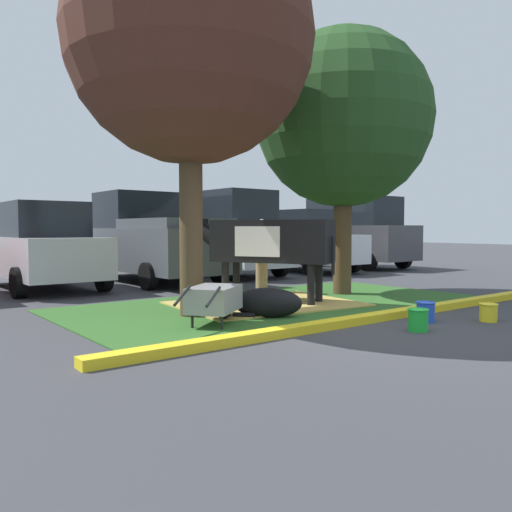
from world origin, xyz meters
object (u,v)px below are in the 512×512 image
Objects in this scene: bucket_yellow at (488,312)px; suv_black at (224,233)px; person_handler at (262,254)px; suv_dark_grey at (353,232)px; wheelbarrow at (215,299)px; sedan_silver at (42,247)px; pickup_truck_black at (150,240)px; shade_tree_left at (190,40)px; cow_holstein at (266,242)px; shade_tree_right at (344,120)px; hatchback_white at (301,242)px; calf_lying at (265,303)px; bucket_blue at (426,311)px; bucket_green at (418,319)px.

bucket_yellow is 9.25m from suv_black.
suv_dark_grey reaches higher than person_handler.
wheelbarrow is 0.33× the size of sedan_silver.
pickup_truck_black reaches higher than person_handler.
shade_tree_left is 6.25m from bucket_yellow.
person_handler reaches higher than wheelbarrow.
shade_tree_left is at bearing -82.21° from sedan_silver.
pickup_truck_black reaches higher than cow_holstein.
bucket_yellow is 0.06× the size of suv_dark_grey.
hatchback_white is (3.45, 5.03, -2.73)m from shade_tree_right.
sedan_silver is at bearing -177.63° from pickup_truck_black.
person_handler is 5.73× the size of bucket_yellow.
shade_tree_left is at bearing -110.23° from pickup_truck_black.
pickup_truck_black is 1.17× the size of suv_dark_grey.
pickup_truck_black reaches higher than calf_lying.
cow_holstein is 2.51× the size of calf_lying.
wheelbarrow is at bearing 147.81° from bucket_blue.
sedan_silver is (-3.30, 8.10, 0.82)m from bucket_blue.
hatchback_white is at bearing 43.71° from calf_lying.
shade_tree_left is 4.09m from wheelbarrow.
person_handler is 4.04m from pickup_truck_black.
cow_holstein reaches higher than calf_lying.
calf_lying is 0.26× the size of hatchback_white.
bucket_blue is at bearing -32.19° from wheelbarrow.
shade_tree_right is (4.02, 0.47, -0.66)m from shade_tree_left.
person_handler is at bearing 52.61° from calf_lying.
calf_lying is at bearing -129.51° from cow_holstein.
person_handler is at bearing 137.20° from shade_tree_right.
sedan_silver is at bearing 115.30° from bucket_yellow.
shade_tree_right is 5.14m from bucket_yellow.
shade_tree_left is 1.44× the size of hatchback_white.
cow_holstein is at bearing 33.77° from wheelbarrow.
hatchback_white is (6.61, 6.32, 0.75)m from calf_lying.
shade_tree_right is 5.51m from wheelbarrow.
suv_dark_grey is at bearing 40.10° from shade_tree_right.
suv_black reaches higher than calf_lying.
sedan_silver is 1.00× the size of hatchback_white.
bucket_blue is 8.85m from suv_black.
sedan_silver is at bearing 118.47° from cow_holstein.
bucket_blue is at bearing -92.65° from person_handler.
cow_holstein is 2.65m from wheelbarrow.
cow_holstein is at bearing 88.26° from bucket_green.
cow_holstein is 0.63× the size of suv_dark_grey.
wheelbarrow is at bearing -139.99° from hatchback_white.
bucket_green is 10.18m from hatchback_white.
shade_tree_right is 6.68m from hatchback_white.
sedan_silver is 5.45m from suv_black.
bucket_green is at bearing -101.03° from person_handler.
bucket_blue is 1.09× the size of bucket_yellow.
cow_holstein is 3.61m from bucket_green.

